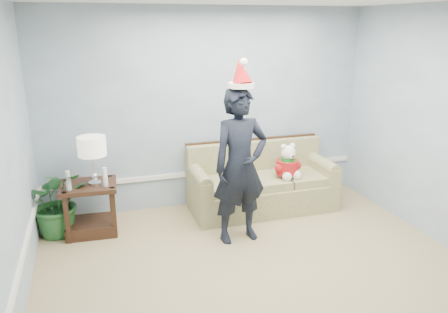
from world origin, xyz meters
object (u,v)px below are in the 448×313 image
at_px(sofa, 260,185).
at_px(table_lamp, 92,148).
at_px(houseplant, 58,202).
at_px(man, 240,166).
at_px(side_table, 91,214).
at_px(teddy_bear, 288,165).

height_order(sofa, table_lamp, table_lamp).
height_order(table_lamp, houseplant, table_lamp).
xyz_separation_m(sofa, table_lamp, (-2.18, -0.13, 0.75)).
bearing_deg(man, sofa, 47.17).
distance_m(side_table, teddy_bear, 2.60).
xyz_separation_m(table_lamp, houseplant, (-0.45, 0.10, -0.65)).
height_order(side_table, houseplant, houseplant).
distance_m(sofa, teddy_bear, 0.49).
xyz_separation_m(sofa, side_table, (-2.26, -0.09, -0.08)).
xyz_separation_m(side_table, houseplant, (-0.37, 0.06, 0.18)).
relative_size(side_table, teddy_bear, 1.44).
distance_m(table_lamp, man, 1.74).
relative_size(sofa, teddy_bear, 4.08).
height_order(sofa, side_table, sofa).
bearing_deg(houseplant, teddy_bear, -3.41).
xyz_separation_m(man, teddy_bear, (0.88, 0.58, -0.26)).
distance_m(table_lamp, houseplant, 0.80).
bearing_deg(man, houseplant, 153.44).
distance_m(houseplant, teddy_bear, 2.94).
distance_m(sofa, man, 1.14).
distance_m(table_lamp, teddy_bear, 2.52).
bearing_deg(teddy_bear, table_lamp, 171.49).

